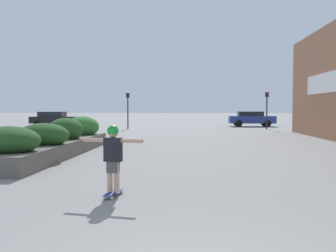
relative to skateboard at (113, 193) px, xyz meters
The scene contains 7 objects.
planter_box 7.63m from the skateboard, 119.00° to the left, with size 2.02×9.89×1.47m.
skateboard is the anchor object (origin of this frame).
skateboarder 0.88m from the skateboard, 116.57° to the left, with size 1.31×0.33×1.41m.
car_leftmost 32.85m from the skateboard, 112.50° to the left, with size 4.58×2.07×1.51m.
car_center_left 32.07m from the skateboard, 75.71° to the left, with size 4.61×1.94×1.55m.
traffic_light_left 26.34m from the skateboard, 98.85° to the left, with size 0.28×0.30×3.29m.
traffic_light_right 27.38m from the skateboard, 72.02° to the left, with size 0.28×0.30×3.31m.
Camera 1 is at (-0.21, -3.51, 1.86)m, focal length 40.00 mm.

